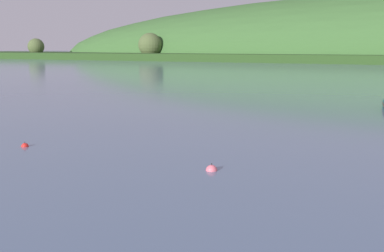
% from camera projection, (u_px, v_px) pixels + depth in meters
% --- Properties ---
extents(mooring_buoy_foreground, '(0.44, 0.44, 0.52)m').
position_uv_depth(mooring_buoy_foreground, '(25.00, 147.00, 28.98)').
color(mooring_buoy_foreground, red).
rests_on(mooring_buoy_foreground, ground).
extents(mooring_buoy_off_fishing_boat, '(0.57, 0.57, 0.65)m').
position_uv_depth(mooring_buoy_off_fishing_boat, '(212.00, 171.00, 23.34)').
color(mooring_buoy_off_fishing_boat, '#E06675').
rests_on(mooring_buoy_off_fishing_boat, ground).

